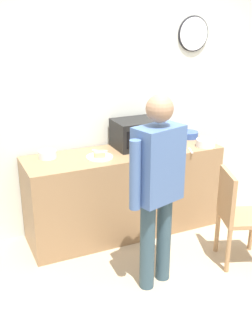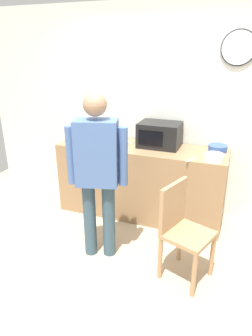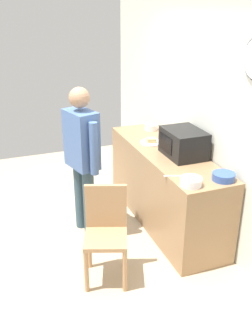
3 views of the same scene
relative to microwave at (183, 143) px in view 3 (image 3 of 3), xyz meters
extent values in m
plane|color=tan|center=(0.03, -1.32, -1.08)|extent=(6.00, 6.00, 0.00)
cube|color=silver|center=(0.03, 0.28, 0.22)|extent=(5.40, 0.10, 2.60)
cube|color=#93704C|center=(-0.20, -0.10, -0.61)|extent=(2.10, 0.62, 0.93)
cube|color=black|center=(0.00, 0.00, 0.00)|extent=(0.50, 0.38, 0.30)
cube|color=black|center=(-0.06, -0.19, 0.00)|extent=(0.30, 0.01, 0.18)
cylinder|color=white|center=(-0.50, -0.16, -0.14)|extent=(0.27, 0.27, 0.01)
cube|color=tan|center=(-0.50, -0.16, -0.11)|extent=(0.13, 0.13, 0.05)
cylinder|color=white|center=(0.69, -0.29, -0.11)|extent=(0.21, 0.21, 0.08)
cylinder|color=white|center=(-0.97, 0.05, -0.11)|extent=(0.18, 0.18, 0.08)
cylinder|color=#33519E|center=(0.70, 0.06, -0.11)|extent=(0.22, 0.22, 0.07)
cube|color=silver|center=(-0.42, 0.03, -0.15)|extent=(0.15, 0.12, 0.01)
cube|color=silver|center=(0.45, -0.36, -0.15)|extent=(0.08, 0.17, 0.01)
cylinder|color=#314A59|center=(-0.24, -1.04, -0.67)|extent=(0.13, 0.13, 0.83)
cylinder|color=#314A59|center=(-0.43, -1.10, -0.67)|extent=(0.13, 0.13, 0.83)
cube|color=#47669E|center=(-0.33, -1.07, 0.06)|extent=(0.45, 0.34, 0.64)
cylinder|color=#47669E|center=(-0.09, -1.00, 0.03)|extent=(0.09, 0.09, 0.57)
cylinder|color=#47669E|center=(-0.57, -1.14, 0.03)|extent=(0.09, 0.09, 0.57)
sphere|color=#A37A5B|center=(-0.33, -1.07, 0.52)|extent=(0.22, 0.22, 0.22)
cylinder|color=#A87F56|center=(0.70, -1.33, -0.85)|extent=(0.04, 0.04, 0.45)
cylinder|color=#A87F56|center=(0.82, -1.00, -0.85)|extent=(0.04, 0.04, 0.45)
cylinder|color=#A87F56|center=(0.36, -1.21, -0.85)|extent=(0.04, 0.04, 0.45)
cylinder|color=#A87F56|center=(0.48, -0.88, -0.85)|extent=(0.04, 0.04, 0.45)
cube|color=#A87F56|center=(0.59, -1.10, -0.61)|extent=(0.51, 0.51, 0.04)
cube|color=#A87F56|center=(0.42, -1.04, -0.36)|extent=(0.17, 0.39, 0.45)
camera|label=1|loc=(-1.85, -3.78, 1.22)|focal=43.61mm
camera|label=2|loc=(0.88, -3.48, 0.98)|focal=31.98mm
camera|label=3|loc=(3.46, -1.98, 1.44)|focal=40.47mm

